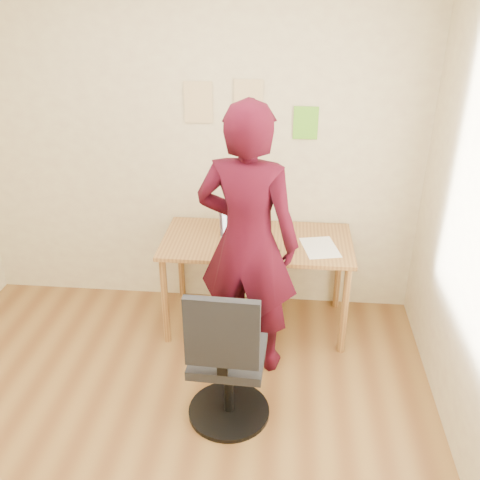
# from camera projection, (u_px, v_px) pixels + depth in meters

# --- Properties ---
(room) EXTENTS (3.58, 3.58, 2.78)m
(room) POSITION_uv_depth(u_px,v_px,m) (128.00, 251.00, 2.49)
(room) COLOR brown
(room) RESTS_ON ground
(desk) EXTENTS (1.40, 0.70, 0.74)m
(desk) POSITION_uv_depth(u_px,v_px,m) (257.00, 250.00, 3.99)
(desk) COLOR #A07137
(desk) RESTS_ON ground
(laptop) EXTENTS (0.42, 0.39, 0.25)m
(laptop) POSITION_uv_depth(u_px,v_px,m) (245.00, 233.00, 3.93)
(laptop) COLOR #BAB9C1
(laptop) RESTS_ON desk
(paper_sheet) EXTENTS (0.30, 0.38, 0.00)m
(paper_sheet) POSITION_uv_depth(u_px,v_px,m) (320.00, 247.00, 3.84)
(paper_sheet) COLOR white
(paper_sheet) RESTS_ON desk
(phone) EXTENTS (0.06, 0.11, 0.01)m
(phone) POSITION_uv_depth(u_px,v_px,m) (276.00, 254.00, 3.75)
(phone) COLOR black
(phone) RESTS_ON desk
(wall_note_left) EXTENTS (0.21, 0.00, 0.30)m
(wall_note_left) POSITION_uv_depth(u_px,v_px,m) (198.00, 102.00, 3.89)
(wall_note_left) COLOR #D8B881
(wall_note_left) RESTS_ON room
(wall_note_mid) EXTENTS (0.21, 0.00, 0.30)m
(wall_note_mid) POSITION_uv_depth(u_px,v_px,m) (248.00, 101.00, 3.85)
(wall_note_mid) COLOR #D8B881
(wall_note_mid) RESTS_ON room
(wall_note_right) EXTENTS (0.18, 0.00, 0.24)m
(wall_note_right) POSITION_uv_depth(u_px,v_px,m) (306.00, 123.00, 3.89)
(wall_note_right) COLOR #63BB2A
(wall_note_right) RESTS_ON room
(office_chair) EXTENTS (0.51, 0.51, 0.99)m
(office_chair) POSITION_uv_depth(u_px,v_px,m) (227.00, 367.00, 3.16)
(office_chair) COLOR black
(office_chair) RESTS_ON ground
(person) EXTENTS (0.76, 0.58, 1.88)m
(person) POSITION_uv_depth(u_px,v_px,m) (248.00, 243.00, 3.47)
(person) COLOR #390715
(person) RESTS_ON ground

